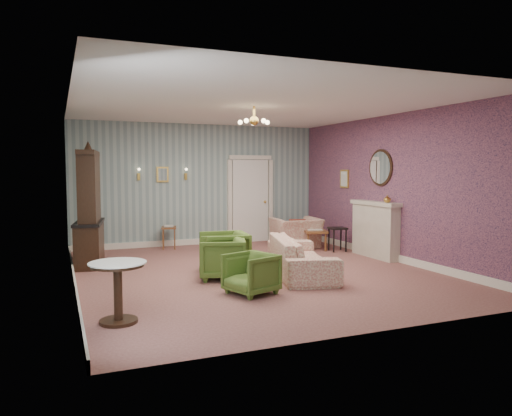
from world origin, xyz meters
name	(u,v)px	position (x,y,z in m)	size (l,w,h in m)	color
floor	(254,272)	(0.00, 0.00, 0.00)	(7.00, 7.00, 0.00)	#915E54
ceiling	(254,106)	(0.00, 0.00, 2.90)	(7.00, 7.00, 0.00)	white
wall_back	(200,185)	(0.00, 3.50, 1.45)	(6.00, 6.00, 0.00)	gray
wall_front	(375,202)	(0.00, -3.50, 1.45)	(6.00, 6.00, 0.00)	gray
wall_left	(71,193)	(-3.00, 0.00, 1.45)	(7.00, 7.00, 0.00)	gray
wall_right	(394,188)	(3.00, 0.00, 1.45)	(7.00, 7.00, 0.00)	gray
wall_right_floral	(393,188)	(2.98, 0.00, 1.45)	(7.00, 7.00, 0.00)	#B95C69
door	(250,199)	(1.30, 3.46, 1.08)	(1.12, 0.12, 2.16)	white
olive_chair_a	(251,272)	(-0.63, -1.42, 0.33)	(0.64, 0.60, 0.66)	#496A25
olive_chair_b	(222,256)	(-0.70, -0.31, 0.38)	(0.73, 0.69, 0.76)	#496A25
olive_chair_c	(224,250)	(-0.51, 0.14, 0.40)	(0.77, 0.72, 0.79)	#496A25
sofa_chintz	(301,250)	(0.67, -0.51, 0.43)	(2.20, 0.64, 0.86)	#A44C42
wingback_chair	(296,228)	(1.95, 2.19, 0.46)	(1.05, 0.68, 0.92)	#A44C42
dresser	(89,205)	(-2.65, 1.77, 1.15)	(0.48, 1.37, 2.29)	black
fireplace	(375,229)	(2.86, 0.40, 0.58)	(0.30, 1.40, 1.16)	beige
mantel_vase	(387,199)	(2.84, 0.00, 1.23)	(0.15, 0.15, 0.15)	gold
oval_mirror	(380,168)	(2.96, 0.40, 1.85)	(0.04, 0.76, 0.84)	white
framed_print	(345,179)	(2.97, 1.75, 1.60)	(0.04, 0.34, 0.42)	gold
coffee_table	(314,239)	(2.23, 1.85, 0.22)	(0.49, 0.88, 0.45)	brown
side_table_black	(337,239)	(2.52, 1.31, 0.27)	(0.36, 0.36, 0.54)	black
pedestal_table	(118,292)	(-2.57, -2.07, 0.37)	(0.67, 0.67, 0.73)	black
nesting_table	(169,237)	(-0.84, 3.12, 0.28)	(0.33, 0.42, 0.55)	brown
gilt_mirror_back	(163,174)	(-0.90, 3.46, 1.70)	(0.28, 0.06, 0.36)	gold
sconce_left	(139,175)	(-1.45, 3.44, 1.70)	(0.16, 0.12, 0.30)	gold
sconce_right	(186,174)	(-0.35, 3.44, 1.70)	(0.16, 0.12, 0.30)	gold
chandelier	(254,122)	(0.00, 0.00, 2.63)	(0.56, 0.56, 0.36)	gold
burgundy_cushion	(297,228)	(1.90, 2.04, 0.48)	(0.38, 0.10, 0.38)	maroon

